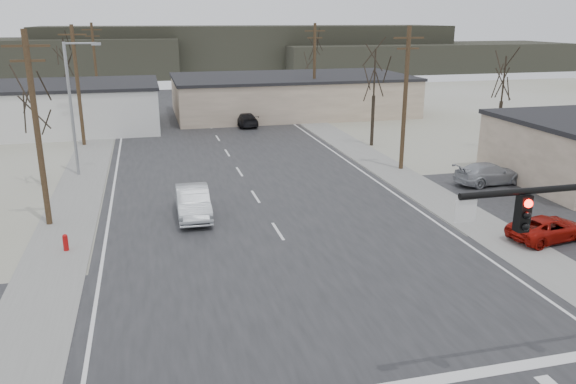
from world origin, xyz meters
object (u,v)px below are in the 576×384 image
object	(u,v)px
fire_hydrant	(66,242)
car_far_a	(245,119)
car_far_b	(204,100)
car_parked_red	(548,228)
sedan_crossing	(193,202)
car_parked_silver	(490,174)

from	to	relation	value
fire_hydrant	car_far_a	distance (m)	32.41
car_far_b	car_parked_red	xyz separation A→B (m)	(11.78, -47.82, -0.21)
fire_hydrant	sedan_crossing	size ratio (longest dim) A/B	0.18
car_parked_silver	car_far_b	bearing A→B (deg)	15.64
sedan_crossing	car_parked_silver	distance (m)	19.48
car_far_a	car_far_b	xyz separation A→B (m)	(-2.62, 14.12, 0.11)
fire_hydrant	car_far_b	distance (m)	44.89
car_parked_red	sedan_crossing	bearing A→B (deg)	55.43
car_far_a	car_parked_red	xyz separation A→B (m)	(9.16, -33.71, -0.10)
fire_hydrant	sedan_crossing	world-z (taller)	sedan_crossing
fire_hydrant	car_parked_red	size ratio (longest dim) A/B	0.21
sedan_crossing	fire_hydrant	bearing A→B (deg)	-150.76
car_parked_red	car_parked_silver	size ratio (longest dim) A/B	0.88
car_far_a	sedan_crossing	bearing A→B (deg)	69.68
sedan_crossing	car_far_a	bearing A→B (deg)	74.82
sedan_crossing	car_parked_red	bearing A→B (deg)	-24.04
sedan_crossing	car_parked_silver	size ratio (longest dim) A/B	1.04
car_far_a	car_parked_red	size ratio (longest dim) A/B	1.11
car_far_a	car_far_b	size ratio (longest dim) A/B	1.01
sedan_crossing	car_parked_silver	world-z (taller)	sedan_crossing
car_parked_silver	car_parked_red	bearing A→B (deg)	158.18
car_parked_red	car_parked_silver	world-z (taller)	car_parked_silver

